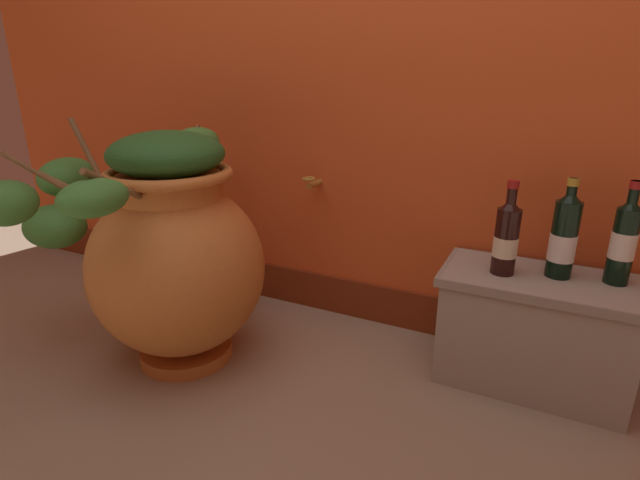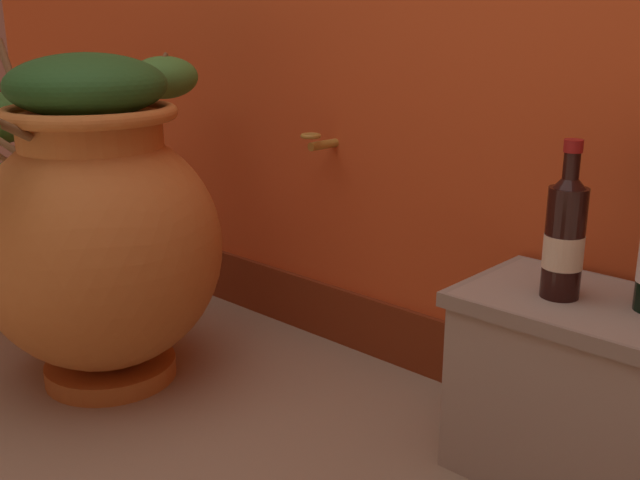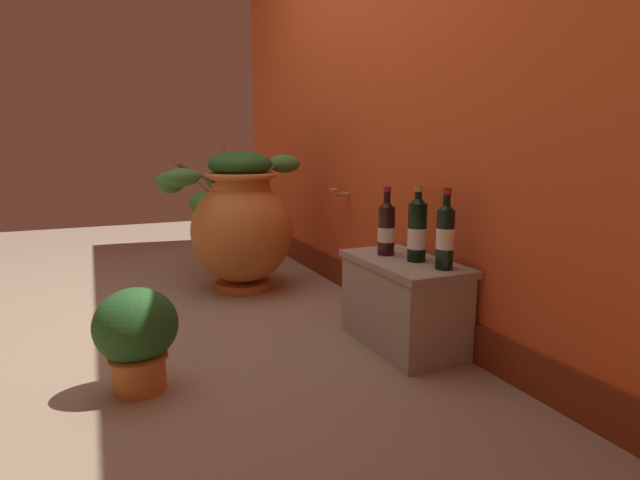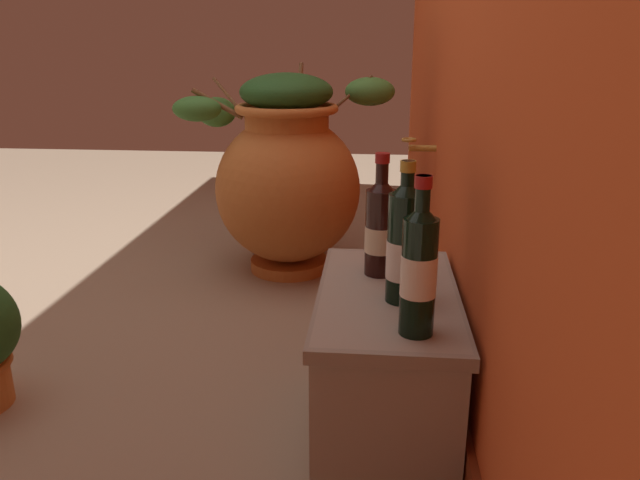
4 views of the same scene
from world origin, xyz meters
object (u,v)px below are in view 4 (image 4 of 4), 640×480
terracotta_urn (287,173)px  wine_bottle_middle (380,225)px  wine_bottle_left (419,266)px  wine_bottle_right (405,242)px

terracotta_urn → wine_bottle_middle: bearing=20.2°
terracotta_urn → wine_bottle_middle: terracotta_urn is taller
wine_bottle_left → wine_bottle_right: (-0.16, -0.02, -0.00)m
terracotta_urn → wine_bottle_right: bearing=19.9°
terracotta_urn → wine_bottle_middle: 1.15m
terracotta_urn → wine_bottle_left: (1.40, 0.47, 0.11)m
wine_bottle_middle → terracotta_urn: bearing=-159.8°
wine_bottle_left → wine_bottle_right: wine_bottle_left is taller
terracotta_urn → wine_bottle_middle: (1.07, 0.39, 0.10)m
wine_bottle_left → wine_bottle_right: 0.17m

